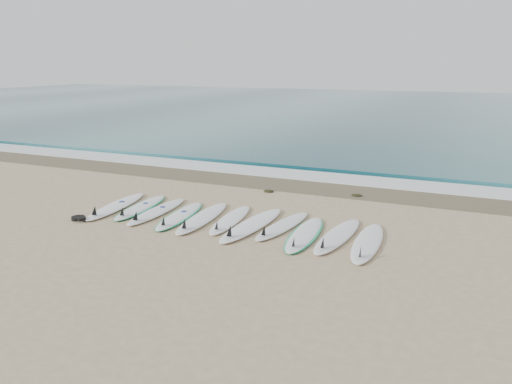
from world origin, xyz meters
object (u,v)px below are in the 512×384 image
at_px(surfboard_5, 230,220).
at_px(surfboard_10, 367,243).
at_px(surfboard_0, 115,206).
at_px(leash_coil, 79,218).

bearing_deg(surfboard_5, surfboard_10, -10.94).
relative_size(surfboard_0, surfboard_5, 1.12).
xyz_separation_m(surfboard_0, leash_coil, (-0.15, -1.15, -0.01)).
xyz_separation_m(surfboard_5, leash_coil, (-3.38, -1.33, -0.00)).
bearing_deg(surfboard_5, leash_coil, -164.82).
relative_size(surfboard_10, leash_coil, 5.70).
xyz_separation_m(surfboard_5, surfboard_10, (3.31, -0.27, 0.00)).
height_order(surfboard_5, leash_coil, surfboard_5).
bearing_deg(surfboard_10, leash_coil, -173.75).
relative_size(surfboard_0, leash_coil, 5.99).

